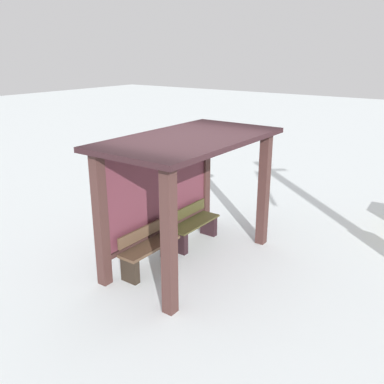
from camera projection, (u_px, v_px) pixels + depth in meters
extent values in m
plane|color=white|center=(190.00, 261.00, 7.50)|extent=(60.00, 60.00, 0.00)
cube|color=#422825|center=(169.00, 243.00, 5.70)|extent=(0.17, 0.17, 2.17)
cube|color=#422825|center=(264.00, 190.00, 7.87)|extent=(0.17, 0.17, 2.17)
cube|color=#422825|center=(101.00, 221.00, 6.44)|extent=(0.17, 0.17, 2.17)
cube|color=#422825|center=(204.00, 178.00, 8.62)|extent=(0.17, 0.17, 2.17)
cube|color=black|center=(190.00, 139.00, 6.80)|extent=(3.26, 1.78, 0.08)
cube|color=brown|center=(160.00, 186.00, 7.47)|extent=(2.66, 0.08, 1.58)
cube|color=#422825|center=(162.00, 230.00, 7.73)|extent=(2.66, 0.06, 0.08)
cube|color=brown|center=(150.00, 246.00, 7.07)|extent=(1.19, 0.37, 0.05)
cube|color=brown|center=(142.00, 233.00, 7.10)|extent=(1.13, 0.04, 0.20)
cube|color=#2B221A|center=(169.00, 248.00, 7.53)|extent=(0.12, 0.31, 0.41)
cube|color=#2B221A|center=(130.00, 270.00, 6.77)|extent=(0.12, 0.31, 0.41)
cube|color=#413D1E|center=(194.00, 223.00, 8.07)|extent=(1.19, 0.40, 0.03)
cube|color=#413D1E|center=(187.00, 211.00, 8.11)|extent=(1.13, 0.04, 0.20)
cube|color=black|center=(209.00, 225.00, 8.52)|extent=(0.12, 0.34, 0.41)
cube|color=black|center=(179.00, 242.00, 7.76)|extent=(0.12, 0.34, 0.41)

